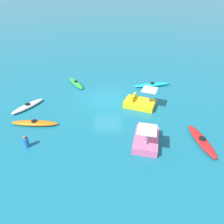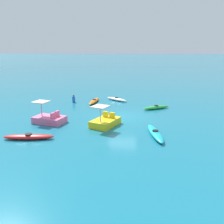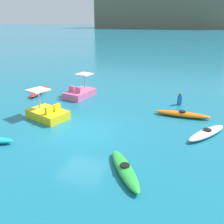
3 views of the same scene
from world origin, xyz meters
The scene contains 9 objects.
ground_plane centered at (0.00, 0.00, 0.00)m, with size 600.00×600.00×0.00m, color #19728C.
headland_cliff centered at (-13.97, 177.85, 14.89)m, with size 90.34×37.21×29.78m, color #6B6651.
kayak_white centered at (6.38, 1.30, 0.16)m, with size 2.24×2.74×0.37m.
kayak_orange centered at (5.11, 3.63, 0.16)m, with size 3.35×0.76×0.37m.
kayak_green centered at (3.11, -3.01, 0.16)m, with size 2.04×2.78×0.37m.
kayak_red centered at (-6.15, 5.52, 0.16)m, with size 1.24×3.34×0.37m.
pedal_boat_yellow centered at (-2.69, 1.06, 0.34)m, with size 2.78×2.27×1.68m.
pedal_boat_pink centered at (-2.58, 5.60, 0.34)m, with size 1.99×2.68×1.68m.
person_near_shore centered at (4.87, 5.89, 0.39)m, with size 0.45×0.45×0.88m.
Camera 3 is at (4.87, -10.60, 5.56)m, focal length 38.16 mm.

